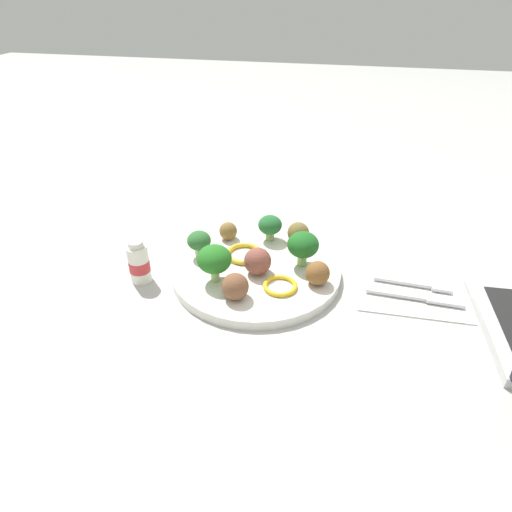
# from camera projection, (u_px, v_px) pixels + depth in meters

# --- Properties ---
(ground_plane) EXTENTS (4.00, 4.00, 0.00)m
(ground_plane) POSITION_uv_depth(u_px,v_px,m) (256.00, 274.00, 0.74)
(ground_plane) COLOR #B2B2AD
(plate) EXTENTS (0.28, 0.28, 0.02)m
(plate) POSITION_uv_depth(u_px,v_px,m) (256.00, 270.00, 0.73)
(plate) COLOR white
(plate) RESTS_ON ground_plane
(broccoli_floret_near_rim) EXTENTS (0.05, 0.05, 0.06)m
(broccoli_floret_near_rim) POSITION_uv_depth(u_px,v_px,m) (214.00, 259.00, 0.68)
(broccoli_floret_near_rim) COLOR #A4CD74
(broccoli_floret_near_rim) RESTS_ON plate
(broccoli_floret_back_right) EXTENTS (0.04, 0.04, 0.05)m
(broccoli_floret_back_right) POSITION_uv_depth(u_px,v_px,m) (270.00, 226.00, 0.79)
(broccoli_floret_back_right) COLOR #9CBC7A
(broccoli_floret_back_right) RESTS_ON plate
(broccoli_floret_far_rim) EXTENTS (0.05, 0.05, 0.06)m
(broccoli_floret_far_rim) POSITION_uv_depth(u_px,v_px,m) (303.00, 245.00, 0.71)
(broccoli_floret_far_rim) COLOR #8FCA70
(broccoli_floret_far_rim) RESTS_ON plate
(broccoli_floret_mid_left) EXTENTS (0.04, 0.04, 0.05)m
(broccoli_floret_mid_left) POSITION_uv_depth(u_px,v_px,m) (199.00, 242.00, 0.74)
(broccoli_floret_mid_left) COLOR #A3C982
(broccoli_floret_mid_left) RESTS_ON plate
(meatball_back_left) EXTENTS (0.03, 0.03, 0.03)m
(meatball_back_left) POSITION_uv_depth(u_px,v_px,m) (228.00, 231.00, 0.80)
(meatball_back_left) COLOR brown
(meatball_back_left) RESTS_ON plate
(meatball_far_rim) EXTENTS (0.04, 0.04, 0.04)m
(meatball_far_rim) POSITION_uv_depth(u_px,v_px,m) (318.00, 273.00, 0.68)
(meatball_far_rim) COLOR brown
(meatball_far_rim) RESTS_ON plate
(meatball_mid_left) EXTENTS (0.04, 0.04, 0.04)m
(meatball_mid_left) POSITION_uv_depth(u_px,v_px,m) (235.00, 287.00, 0.65)
(meatball_mid_left) COLOR brown
(meatball_mid_left) RESTS_ON plate
(meatball_back_right) EXTENTS (0.04, 0.04, 0.04)m
(meatball_back_right) POSITION_uv_depth(u_px,v_px,m) (258.00, 261.00, 0.70)
(meatball_back_right) COLOR brown
(meatball_back_right) RESTS_ON plate
(meatball_near_rim) EXTENTS (0.04, 0.04, 0.04)m
(meatball_near_rim) POSITION_uv_depth(u_px,v_px,m) (298.00, 233.00, 0.78)
(meatball_near_rim) COLOR brown
(meatball_near_rim) RESTS_ON plate
(pepper_ring_back_right) EXTENTS (0.08, 0.08, 0.01)m
(pepper_ring_back_right) POSITION_uv_depth(u_px,v_px,m) (245.00, 254.00, 0.75)
(pepper_ring_back_right) COLOR yellow
(pepper_ring_back_right) RESTS_ON plate
(pepper_ring_front_left) EXTENTS (0.08, 0.08, 0.01)m
(pepper_ring_front_left) POSITION_uv_depth(u_px,v_px,m) (280.00, 286.00, 0.68)
(pepper_ring_front_left) COLOR yellow
(pepper_ring_front_left) RESTS_ON plate
(napkin) EXTENTS (0.17, 0.12, 0.01)m
(napkin) POSITION_uv_depth(u_px,v_px,m) (412.00, 292.00, 0.69)
(napkin) COLOR white
(napkin) RESTS_ON ground_plane
(fork) EXTENTS (0.12, 0.02, 0.01)m
(fork) POSITION_uv_depth(u_px,v_px,m) (417.00, 283.00, 0.70)
(fork) COLOR silver
(fork) RESTS_ON napkin
(knife) EXTENTS (0.15, 0.02, 0.01)m
(knife) POSITION_uv_depth(u_px,v_px,m) (419.00, 297.00, 0.67)
(knife) COLOR silver
(knife) RESTS_ON napkin
(yogurt_bottle) EXTENTS (0.03, 0.03, 0.07)m
(yogurt_bottle) POSITION_uv_depth(u_px,v_px,m) (139.00, 263.00, 0.71)
(yogurt_bottle) COLOR white
(yogurt_bottle) RESTS_ON ground_plane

